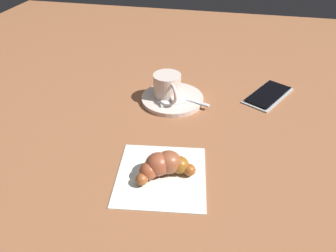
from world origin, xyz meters
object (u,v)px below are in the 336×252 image
sugar_packet (173,102)px  napkin (162,175)px  saucer (172,99)px  cell_phone (268,95)px  croissant (164,165)px  teaspoon (179,96)px  espresso_cup (167,86)px

sugar_packet → napkin: size_ratio=0.39×
napkin → saucer: bearing=7.3°
cell_phone → croissant: bearing=148.7°
sugar_packet → cell_phone: 0.24m
croissant → cell_phone: 0.37m
teaspoon → croissant: 0.25m
saucer → teaspoon: (0.00, -0.01, 0.01)m
cell_phone → sugar_packet: bearing=114.2°
espresso_cup → napkin: bearing=-170.0°
sugar_packet → teaspoon: bearing=48.4°
saucer → sugar_packet: 0.03m
cell_phone → saucer: bearing=107.1°
napkin → sugar_packet: bearing=6.6°
cell_phone → espresso_cup: bearing=106.2°
saucer → teaspoon: bearing=-82.8°
teaspoon → cell_phone: size_ratio=0.74×
sugar_packet → napkin: (-0.22, -0.03, -0.01)m
espresso_cup → croissant: size_ratio=0.86×
teaspoon → sugar_packet: 0.03m
espresso_cup → teaspoon: size_ratio=0.76×
sugar_packet → croissant: 0.22m
sugar_packet → cell_phone: bearing=-3.3°
espresso_cup → croissant: 0.25m
sugar_packet → saucer: bearing=75.5°
saucer → cell_phone: saucer is taller
sugar_packet → cell_phone: (0.10, -0.22, -0.01)m
espresso_cup → cell_phone: espresso_cup is taller
saucer → napkin: size_ratio=0.95×
napkin → teaspoon: bearing=4.0°
sugar_packet → napkin: bearing=-111.0°
espresso_cup → cell_phone: (0.07, -0.24, -0.03)m
teaspoon → cell_phone: bearing=-72.3°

